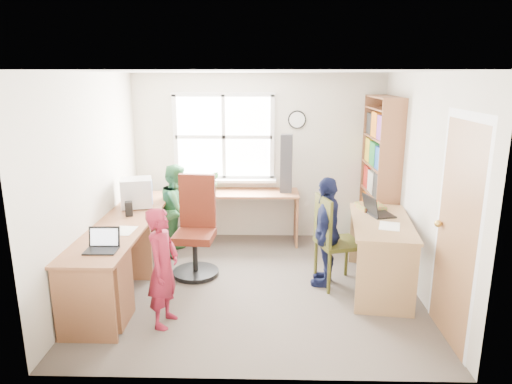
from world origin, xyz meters
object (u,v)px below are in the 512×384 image
Objects in this scene: wooden_chair at (333,238)px; crt_monitor at (137,193)px; laptop_left at (103,245)px; cd_tower at (286,164)px; swivel_chair at (196,232)px; laptop_right at (376,210)px; right_desk at (380,239)px; person_red at (163,268)px; potted_plant at (213,182)px; person_green at (178,209)px; person_navy at (327,231)px; bookshelf at (379,179)px; l_desk at (135,256)px.

crt_monitor is at bearing 149.95° from wooden_chair.
cd_tower is (1.83, 2.25, 0.36)m from laptop_left.
swivel_chair reaches higher than laptop_right.
right_desk is at bearing -19.29° from wooden_chair.
laptop_right is (-0.02, 0.21, 0.27)m from right_desk.
crt_monitor is at bearing 175.30° from right_desk.
swivel_chair is at bearing 152.86° from wooden_chair.
right_desk is at bearing 171.15° from laptop_right.
wooden_chair is at bearing 94.81° from laptop_right.
person_red is at bearing -5.29° from laptop_left.
potted_plant is 0.67m from person_green.
person_navy is at bearing 88.32° from laptop_right.
person_red is 1.88m from person_green.
swivel_chair is (-2.13, 0.35, -0.06)m from right_desk.
laptop_left is (-0.71, -1.17, 0.28)m from swivel_chair.
cd_tower reaches higher than swivel_chair.
wooden_chair is 0.84× the size of person_navy.
swivel_chair is at bearing 71.88° from laptop_right.
bookshelf reaches higher than potted_plant.
crt_monitor is 1.11× the size of laptop_right.
swivel_chair is 3.96× the size of laptop_left.
laptop_right is (2.69, 0.48, 0.40)m from l_desk.
wooden_chair is (-0.53, 0.03, -0.00)m from right_desk.
right_desk is at bearing -101.56° from bookshelf.
laptop_left is 2.43m from person_navy.
bookshelf reaches higher than l_desk.
crt_monitor is at bearing -137.64° from potted_plant.
cd_tower is at bearing -148.22° from person_navy.
crt_monitor is 0.66m from person_green.
person_navy is at bearing -49.67° from person_red.
cd_tower reaches higher than crt_monitor.
crt_monitor is (-0.20, 0.90, 0.48)m from l_desk.
laptop_right is 0.49× the size of cd_tower.
wooden_chair is 1.59m from cd_tower.
laptop_right is (2.89, -0.42, -0.08)m from crt_monitor.
wooden_chair is at bearing 7.98° from l_desk.
swivel_chair is 2.72× the size of crt_monitor.
person_red is (-1.74, -0.89, 0.01)m from wooden_chair.
crt_monitor reaches higher than right_desk.
wooden_chair is 3.60× the size of potted_plant.
l_desk is 2.03× the size of right_desk.
laptop_left is (-2.31, -0.85, 0.22)m from wooden_chair.
l_desk is 6.66× the size of crt_monitor.
potted_plant is at bearing 121.49° from wooden_chair.
laptop_left reaches higher than l_desk.
right_desk is at bearing -49.42° from cd_tower.
person_red is (-1.26, -2.29, -0.57)m from cd_tower.
potted_plant is at bearing 152.68° from right_desk.
right_desk is 1.85m from cd_tower.
person_navy reaches higher than laptop_right.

